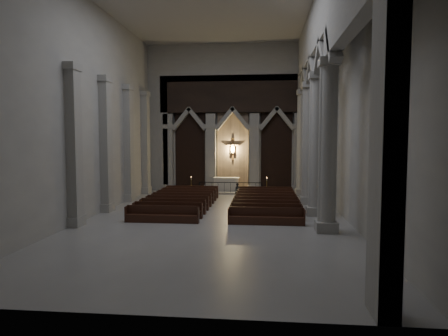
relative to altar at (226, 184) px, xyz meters
name	(u,v)px	position (x,y,z in m)	size (l,w,h in m)	color
room	(216,78)	(0.44, -10.67, 6.92)	(24.00, 24.10, 12.00)	#979590
sanctuary_wall	(233,111)	(0.44, 0.87, 5.93)	(14.00, 0.77, 12.00)	#A3A098
right_arcade	(318,76)	(5.94, -9.34, 7.14)	(1.00, 24.00, 12.00)	#A3A098
left_pilasters	(118,146)	(-6.31, -7.17, 3.23)	(0.60, 13.00, 8.03)	#A3A098
sanctuary_step	(232,192)	(0.44, -0.07, -0.61)	(8.50, 2.60, 0.15)	#A3A098
altar	(226,184)	(0.00, 0.00, 0.00)	(2.09, 0.84, 1.06)	beige
altar_rail	(231,186)	(0.44, -1.14, -0.03)	(4.99, 0.09, 0.98)	black
candle_stand_left	(191,189)	(-2.64, -1.31, -0.31)	(0.23, 0.23, 1.39)	#A38C32
candle_stand_right	(267,191)	(3.26, -1.55, -0.30)	(0.24, 0.24, 1.41)	#A38C32
pews	(222,204)	(0.44, -7.50, -0.40)	(9.29, 9.20, 0.87)	black
worshipper	(237,191)	(1.14, -3.49, -0.11)	(0.42, 0.28, 1.15)	black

